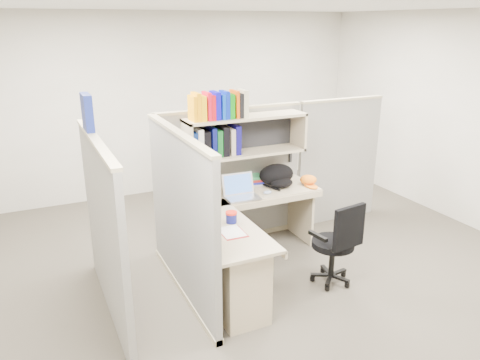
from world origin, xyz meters
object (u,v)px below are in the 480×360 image
desk (242,255)px  snack_canister (231,217)px  backpack (279,176)px  task_chair (335,256)px  laptop (242,187)px

desk → snack_canister: (-0.05, 0.14, 0.35)m
backpack → snack_canister: 1.17m
backpack → snack_canister: backpack is taller
snack_canister → task_chair: bearing=-18.7°
backpack → task_chair: backpack is taller
desk → task_chair: (0.94, -0.20, -0.12)m
backpack → laptop: bearing=-161.9°
desk → laptop: size_ratio=4.87×
desk → snack_canister: size_ratio=15.84×
laptop → task_chair: size_ratio=0.40×
snack_canister → laptop: bearing=55.6°
backpack → snack_canister: bearing=-142.3°
laptop → snack_canister: bearing=-122.1°
backpack → snack_canister: size_ratio=3.84×
desk → laptop: bearing=64.6°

